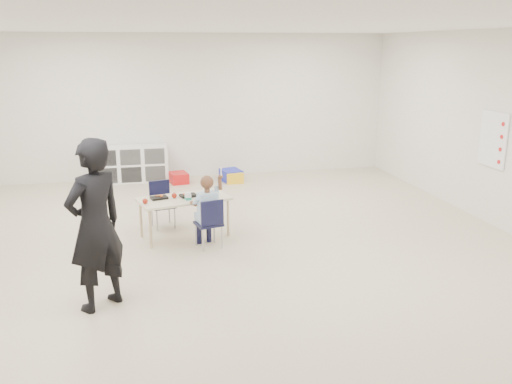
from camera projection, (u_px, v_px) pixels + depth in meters
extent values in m
plane|color=beige|center=(230.00, 258.00, 6.76)|extent=(9.00, 9.00, 0.00)
plane|color=white|center=(227.00, 23.00, 6.03)|extent=(9.00, 9.00, 0.00)
cube|color=white|center=(190.00, 107.00, 10.63)|extent=(8.00, 0.02, 2.80)
cube|color=white|center=(417.00, 348.00, 2.15)|extent=(8.00, 0.02, 2.80)
cube|color=beige|center=(184.00, 199.00, 7.38)|extent=(1.32, 0.88, 0.03)
cube|color=black|center=(188.00, 195.00, 7.43)|extent=(0.25, 0.21, 0.03)
cube|color=black|center=(159.00, 198.00, 7.32)|extent=(0.25, 0.21, 0.03)
cube|color=white|center=(188.00, 197.00, 7.24)|extent=(0.08, 0.08, 0.10)
ellipsoid|color=#B18448|center=(208.00, 195.00, 7.38)|extent=(0.09, 0.09, 0.07)
sphere|color=#9A1D0E|center=(174.00, 196.00, 7.35)|extent=(0.07, 0.07, 0.07)
sphere|color=#9A1D0E|center=(145.00, 201.00, 7.09)|extent=(0.07, 0.07, 0.07)
cube|color=white|center=(131.00, 164.00, 10.45)|extent=(1.40, 0.40, 0.70)
cube|color=white|center=(493.00, 139.00, 7.82)|extent=(0.02, 0.60, 0.80)
imported|color=black|center=(95.00, 225.00, 5.28)|extent=(0.75, 0.73, 1.73)
cube|color=red|center=(179.00, 178.00, 10.42)|extent=(0.39, 0.46, 0.20)
cube|color=yellow|center=(234.00, 177.00, 10.50)|extent=(0.33, 0.42, 0.20)
cube|color=#1924BC|center=(231.00, 175.00, 10.58)|extent=(0.43, 0.51, 0.22)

